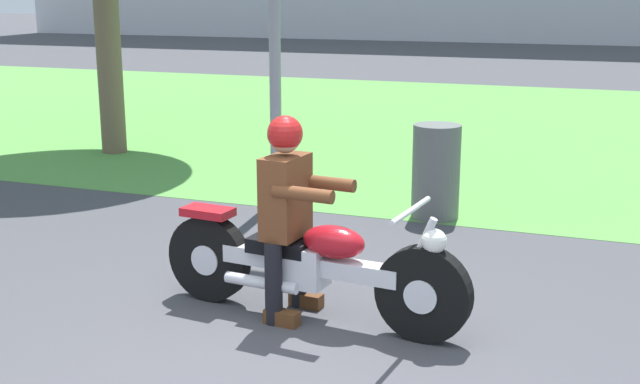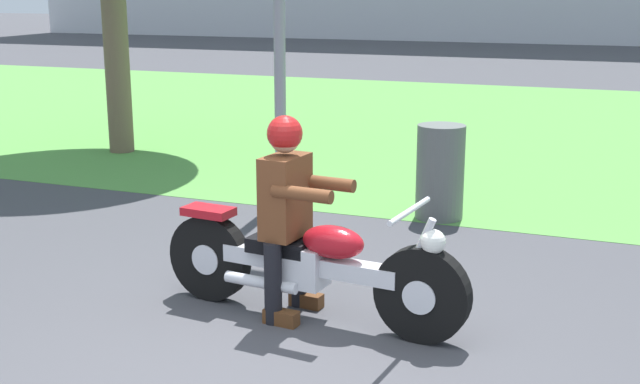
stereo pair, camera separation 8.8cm
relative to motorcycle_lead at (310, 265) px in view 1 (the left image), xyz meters
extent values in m
cube|color=#549342|center=(0.15, 8.60, -0.38)|extent=(60.00, 12.00, 0.01)
cylinder|color=black|center=(0.80, -0.08, -0.07)|extent=(0.64, 0.18, 0.63)
cylinder|color=silver|center=(0.80, -0.08, -0.07)|extent=(0.23, 0.16, 0.22)
cylinder|color=black|center=(-0.82, 0.08, -0.07)|extent=(0.64, 0.18, 0.63)
cylinder|color=silver|center=(-0.82, 0.08, -0.07)|extent=(0.23, 0.16, 0.22)
cube|color=silver|center=(-0.01, 0.00, 0.01)|extent=(1.31, 0.27, 0.12)
cube|color=silver|center=(-0.06, 0.01, -0.01)|extent=(0.34, 0.27, 0.28)
ellipsoid|color=#B2141E|center=(0.17, -0.01, 0.19)|extent=(0.46, 0.28, 0.22)
cube|color=black|center=(-0.23, 0.02, 0.11)|extent=(0.46, 0.28, 0.10)
cube|color=#B2141E|center=(-0.82, 0.08, 0.27)|extent=(0.38, 0.23, 0.06)
cylinder|color=silver|center=(0.75, -0.07, 0.18)|extent=(0.26, 0.07, 0.53)
cylinder|color=silver|center=(0.70, -0.07, 0.47)|extent=(0.10, 0.66, 0.04)
sphere|color=white|center=(0.86, -0.08, 0.29)|extent=(0.16, 0.16, 0.16)
cylinder|color=silver|center=(-0.32, -0.11, -0.13)|extent=(0.56, 0.13, 0.08)
cylinder|color=black|center=(-0.17, 0.20, -0.11)|extent=(0.12, 0.12, 0.57)
cube|color=#593319|center=(-0.11, 0.19, -0.34)|extent=(0.25, 0.12, 0.10)
cylinder|color=black|center=(-0.20, -0.16, -0.11)|extent=(0.12, 0.12, 0.57)
cube|color=#593319|center=(-0.14, -0.16, -0.34)|extent=(0.25, 0.12, 0.10)
cube|color=brown|center=(-0.19, 0.02, 0.46)|extent=(0.26, 0.40, 0.56)
cylinder|color=brown|center=(0.05, 0.17, 0.54)|extent=(0.43, 0.13, 0.09)
cylinder|color=brown|center=(0.02, -0.17, 0.54)|extent=(0.43, 0.13, 0.09)
sphere|color=#D8A884|center=(-0.19, 0.02, 0.86)|extent=(0.20, 0.20, 0.20)
sphere|color=#B21919|center=(-0.19, 0.02, 0.89)|extent=(0.24, 0.24, 0.24)
cylinder|color=brown|center=(-4.70, 4.56, 0.94)|extent=(0.34, 0.34, 2.66)
cylinder|color=#595E5B|center=(0.22, 2.83, 0.08)|extent=(0.47, 0.47, 0.93)
camera|label=1|loc=(1.91, -4.88, 1.81)|focal=45.82mm
camera|label=2|loc=(1.99, -4.85, 1.81)|focal=45.82mm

